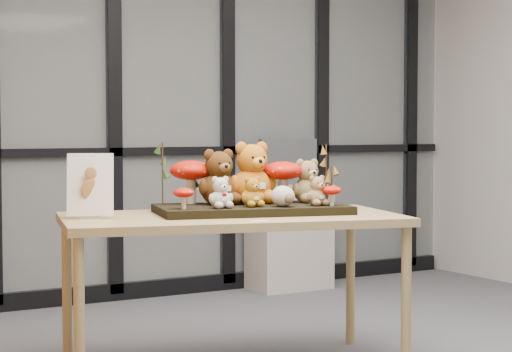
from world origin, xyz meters
TOP-DOWN VIEW (x-y plane):
  - room_shell at (0.00, 0.00)m, footprint 5.00×5.00m
  - glass_partition at (-0.00, 2.47)m, footprint 4.90×0.06m
  - display_table at (-0.64, 0.41)m, footprint 1.83×1.22m
  - diorama_tray at (-0.50, 0.44)m, footprint 1.05×0.70m
  - bear_pooh_yellow at (-0.45, 0.53)m, footprint 0.32×0.30m
  - bear_brown_medium at (-0.62, 0.57)m, footprint 0.29×0.27m
  - bear_tan_back at (-0.15, 0.45)m, footprint 0.23×0.22m
  - bear_small_yellow at (-0.55, 0.35)m, footprint 0.15×0.14m
  - bear_white_bow at (-0.72, 0.36)m, footprint 0.16×0.15m
  - bear_beige_small at (-0.22, 0.25)m, footprint 0.15×0.15m
  - plush_cream_hedgehog at (-0.41, 0.28)m, footprint 0.11×0.10m
  - mushroom_back_left at (-0.73, 0.67)m, footprint 0.22×0.22m
  - mushroom_back_right at (-0.27, 0.50)m, footprint 0.22×0.22m
  - mushroom_front_left at (-0.90, 0.40)m, footprint 0.10×0.10m
  - mushroom_front_right at (-0.17, 0.20)m, footprint 0.10×0.10m
  - sprig_green_far_left at (-0.89, 0.67)m, footprint 0.05×0.05m
  - sprig_green_mid_left at (-0.71, 0.68)m, footprint 0.05×0.05m
  - sprig_dry_far_right at (-0.05, 0.43)m, footprint 0.05×0.05m
  - sprig_dry_mid_right at (-0.09, 0.31)m, footprint 0.05×0.05m
  - sprig_green_centre at (-0.54, 0.64)m, footprint 0.05×0.05m
  - sign_holder at (-1.30, 0.60)m, footprint 0.23×0.15m
  - label_card at (-0.67, 0.07)m, footprint 0.09×0.03m
  - cabinet at (0.86, 2.26)m, footprint 0.59×0.35m
  - monitor at (0.86, 2.28)m, footprint 0.49×0.05m

SIDE VIEW (x-z plane):
  - cabinet at x=0.86m, z-range 0.00..0.79m
  - display_table at x=-0.64m, z-range 0.33..1.11m
  - label_card at x=-0.67m, z-range 0.78..0.79m
  - diorama_tray at x=-0.50m, z-range 0.78..0.83m
  - mushroom_front_right at x=-0.17m, z-range 0.83..0.94m
  - mushroom_front_left at x=-0.90m, z-range 0.83..0.94m
  - plush_cream_hedgehog at x=-0.41m, z-range 0.83..0.94m
  - bear_small_yellow at x=-0.55m, z-range 0.83..0.99m
  - bear_beige_small at x=-0.22m, z-range 0.83..0.99m
  - bear_white_bow at x=-0.72m, z-range 0.83..1.00m
  - sprig_dry_mid_right at x=-0.09m, z-range 0.83..1.02m
  - sign_holder at x=-1.30m, z-range 0.77..1.09m
  - sprig_green_mid_left at x=-0.71m, z-range 0.83..1.05m
  - sprig_green_centre at x=-0.54m, z-range 0.83..1.06m
  - mushroom_back_right at x=-0.27m, z-range 0.83..1.07m
  - mushroom_back_left at x=-0.73m, z-range 0.83..1.07m
  - bear_tan_back at x=-0.15m, z-range 0.83..1.08m
  - monitor at x=0.86m, z-range 0.79..1.14m
  - sprig_dry_far_right at x=-0.05m, z-range 0.83..1.13m
  - bear_brown_medium at x=-0.62m, z-range 0.83..1.14m
  - sprig_green_far_left at x=-0.89m, z-range 0.83..1.15m
  - bear_pooh_yellow at x=-0.45m, z-range 0.83..1.18m
  - glass_partition at x=0.00m, z-range 0.03..2.81m
  - room_shell at x=0.00m, z-range -0.82..4.18m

